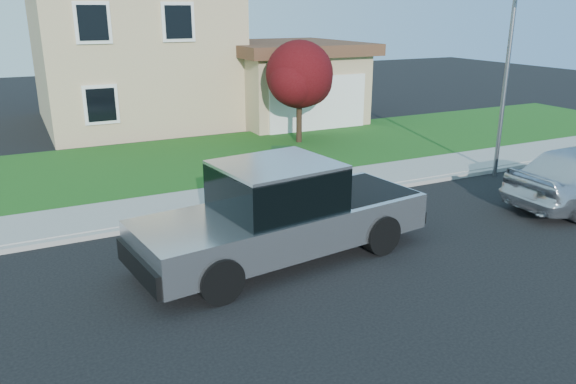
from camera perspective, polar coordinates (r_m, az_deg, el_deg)
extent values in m
plane|color=black|center=(12.32, 1.64, -6.17)|extent=(80.00, 80.00, 0.00)
cube|color=gray|center=(15.12, -0.16, -1.24)|extent=(40.00, 0.20, 0.12)
cube|color=gray|center=(16.06, -1.90, -0.03)|extent=(40.00, 2.00, 0.15)
cube|color=#1E4714|center=(20.09, -7.25, 3.46)|extent=(40.00, 7.00, 0.10)
cube|color=tan|center=(27.49, -15.64, 13.52)|extent=(8.00, 9.00, 6.40)
cube|color=tan|center=(26.89, -0.11, 10.64)|extent=(5.50, 6.00, 3.20)
cube|color=white|center=(24.29, 3.09, 8.99)|extent=(4.60, 0.12, 2.30)
cube|color=#4C2D1E|center=(26.72, -0.11, 14.47)|extent=(6.20, 6.80, 0.50)
cube|color=white|center=(22.58, -19.24, 15.92)|extent=(1.30, 0.10, 1.50)
cube|color=white|center=(23.24, -11.10, 16.59)|extent=(1.30, 0.10, 1.50)
cube|color=black|center=(22.84, -18.46, 8.41)|extent=(1.30, 0.10, 1.50)
cylinder|color=black|center=(10.24, -6.94, -8.89)|extent=(0.91, 0.44, 0.87)
cylinder|color=black|center=(11.91, -11.37, -5.13)|extent=(0.91, 0.44, 0.87)
cylinder|color=black|center=(12.29, 9.41, -4.27)|extent=(0.91, 0.44, 0.87)
cylinder|color=black|center=(13.71, 3.70, -1.67)|extent=(0.91, 0.44, 0.87)
cube|color=#BABCC2|center=(11.82, -0.49, -3.27)|extent=(6.46, 2.97, 0.79)
cube|color=black|center=(11.46, -1.18, 0.43)|extent=(2.54, 2.31, 0.93)
cube|color=#BABCC2|center=(11.33, -1.20, 2.75)|extent=(2.54, 2.31, 0.09)
cube|color=black|center=(12.89, 7.24, 0.15)|extent=(2.19, 2.09, 0.07)
cube|color=black|center=(10.63, -14.93, -7.36)|extent=(0.40, 2.08, 0.44)
cube|color=black|center=(13.77, 10.53, -1.38)|extent=(0.40, 2.08, 0.27)
cube|color=black|center=(12.08, -7.70, 0.64)|extent=(0.16, 0.26, 0.20)
imported|color=tan|center=(13.73, 1.44, 0.14)|extent=(0.69, 0.54, 1.67)
cylinder|color=tan|center=(13.49, 1.47, 3.61)|extent=(0.45, 0.45, 0.04)
cylinder|color=tan|center=(13.48, 1.47, 3.88)|extent=(0.22, 0.22, 0.16)
cylinder|color=black|center=(22.00, 1.14, 7.39)|extent=(0.22, 0.22, 1.78)
sphere|color=#480F12|center=(21.75, 1.16, 11.87)|extent=(2.57, 2.57, 2.57)
sphere|color=#480F12|center=(22.34, 2.05, 11.16)|extent=(1.90, 1.90, 1.90)
sphere|color=#480F12|center=(21.28, 0.50, 11.13)|extent=(1.78, 1.78, 1.78)
cube|color=#0F3913|center=(16.79, -0.61, 2.68)|extent=(0.76, 0.81, 0.92)
cube|color=#0F3913|center=(16.66, -0.62, 4.33)|extent=(0.83, 0.88, 0.07)
cylinder|color=slate|center=(18.58, 21.14, 9.69)|extent=(0.13, 0.13, 5.48)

